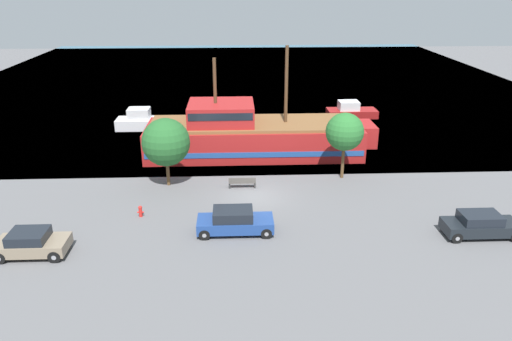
{
  "coord_description": "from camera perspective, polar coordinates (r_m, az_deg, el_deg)",
  "views": [
    {
      "loc": [
        -1.4,
        -32.09,
        14.46
      ],
      "look_at": [
        0.1,
        2.0,
        1.2
      ],
      "focal_mm": 35.0,
      "sensor_mm": 36.0,
      "label": 1
    }
  ],
  "objects": [
    {
      "name": "water_surface",
      "position": [
        77.47,
        -1.47,
        10.47
      ],
      "size": [
        80.0,
        80.0,
        0.0
      ],
      "primitive_type": "plane",
      "color": "#38667F",
      "rests_on": "ground"
    },
    {
      "name": "bench_promenade_east",
      "position": [
        36.48,
        -1.59,
        -1.36
      ],
      "size": [
        1.98,
        0.45,
        0.85
      ],
      "color": "#4C4742",
      "rests_on": "ground_plane"
    },
    {
      "name": "pirate_ship",
      "position": [
        43.24,
        -0.55,
        4.08
      ],
      "size": [
        19.66,
        5.96,
        9.28
      ],
      "color": "#A31E1E",
      "rests_on": "water_surface"
    },
    {
      "name": "parked_car_curb_front",
      "position": [
        30.51,
        -24.29,
        -7.58
      ],
      "size": [
        3.89,
        2.01,
        1.44
      ],
      "color": "#7F705B",
      "rests_on": "ground_plane"
    },
    {
      "name": "tree_row_mideast",
      "position": [
        37.9,
        10.11,
        4.36
      ],
      "size": [
        2.86,
        2.86,
        5.12
      ],
      "color": "brown",
      "rests_on": "ground_plane"
    },
    {
      "name": "moored_boat_outer",
      "position": [
        56.46,
        10.8,
        6.69
      ],
      "size": [
        5.4,
        2.39,
        1.76
      ],
      "color": "maroon",
      "rests_on": "water_surface"
    },
    {
      "name": "parked_car_curb_rear",
      "position": [
        30.17,
        -2.46,
        -5.81
      ],
      "size": [
        4.58,
        1.93,
        1.53
      ],
      "color": "navy",
      "rests_on": "ground_plane"
    },
    {
      "name": "fire_hydrant",
      "position": [
        33.06,
        -13.07,
        -4.51
      ],
      "size": [
        0.42,
        0.25,
        0.76
      ],
      "color": "red",
      "rests_on": "ground_plane"
    },
    {
      "name": "tree_row_east",
      "position": [
        36.59,
        -10.26,
        3.19
      ],
      "size": [
        3.5,
        3.5,
        5.09
      ],
      "color": "brown",
      "rests_on": "ground_plane"
    },
    {
      "name": "parked_car_curb_mid",
      "position": [
        32.64,
        24.28,
        -5.68
      ],
      "size": [
        4.42,
        1.85,
        1.46
      ],
      "color": "black",
      "rests_on": "ground_plane"
    },
    {
      "name": "ground_plane",
      "position": [
        35.23,
        -0.03,
        -3.0
      ],
      "size": [
        160.0,
        160.0,
        0.0
      ],
      "primitive_type": "plane",
      "color": "#5B5B5E"
    },
    {
      "name": "moored_boat_dockside",
      "position": [
        52.26,
        -12.82,
        5.54
      ],
      "size": [
        5.43,
        2.26,
        2.12
      ],
      "color": "silver",
      "rests_on": "water_surface"
    }
  ]
}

